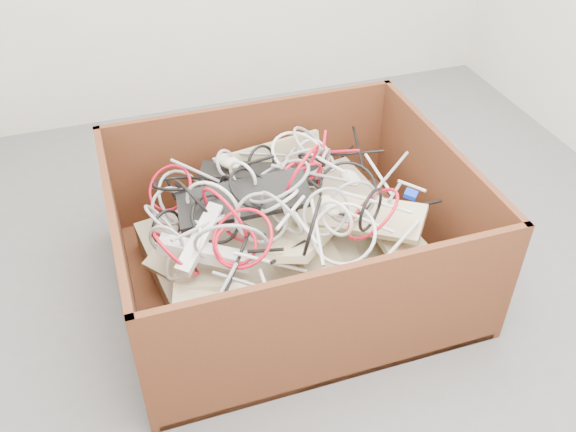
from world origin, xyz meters
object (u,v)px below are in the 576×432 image
object	(u,v)px
power_strip_left	(200,239)
power_strip_right	(205,253)
cardboard_box	(285,255)
vga_plug	(411,194)

from	to	relation	value
power_strip_left	power_strip_right	distance (m)	0.05
cardboard_box	power_strip_right	world-z (taller)	cardboard_box
cardboard_box	vga_plug	bearing A→B (deg)	-8.17
cardboard_box	vga_plug	distance (m)	0.52
cardboard_box	power_strip_right	bearing A→B (deg)	-159.94
cardboard_box	power_strip_left	distance (m)	0.41
power_strip_left	power_strip_right	xyz separation A→B (m)	(0.01, -0.03, -0.04)
vga_plug	power_strip_left	bearing A→B (deg)	-135.17
power_strip_left	vga_plug	distance (m)	0.79
power_strip_left	power_strip_right	size ratio (longest dim) A/B	0.89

